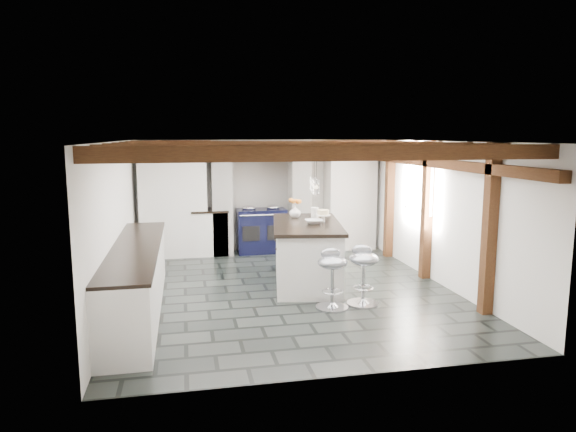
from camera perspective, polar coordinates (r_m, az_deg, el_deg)
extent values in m
plane|color=black|center=(8.12, -0.13, -8.15)|extent=(6.00, 6.00, 0.00)
plane|color=white|center=(10.79, -3.27, 2.35)|extent=(5.00, 0.00, 5.00)
plane|color=white|center=(7.77, -18.52, -0.68)|extent=(0.00, 6.00, 6.00)
plane|color=white|center=(8.70, 16.24, 0.41)|extent=(0.00, 6.00, 6.00)
plane|color=white|center=(7.76, -0.14, 8.31)|extent=(6.00, 6.00, 0.00)
cube|color=white|center=(10.44, -7.37, 0.95)|extent=(0.40, 0.60, 1.90)
cube|color=white|center=(10.67, 1.23, 1.20)|extent=(0.40, 0.60, 1.90)
cube|color=brown|center=(10.43, -3.07, 6.75)|extent=(2.10, 0.65, 0.18)
cube|color=white|center=(10.43, -3.08, 7.60)|extent=(2.00, 0.60, 0.31)
cube|color=black|center=(10.11, -2.81, 7.02)|extent=(1.00, 0.03, 0.22)
cube|color=silver|center=(10.10, -2.79, 7.02)|extent=(0.90, 0.01, 0.14)
cube|color=white|center=(10.41, -12.60, 1.07)|extent=(1.30, 0.58, 2.00)
cube|color=white|center=(10.95, 6.86, 1.60)|extent=(1.00, 0.58, 2.00)
cube|color=white|center=(7.31, -16.46, -6.88)|extent=(0.60, 3.80, 0.88)
cube|color=black|center=(7.20, -16.62, -3.35)|extent=(0.64, 3.80, 0.04)
cube|color=white|center=(10.50, -8.68, -1.84)|extent=(0.70, 0.60, 0.88)
cube|color=black|center=(10.43, -8.74, 0.64)|extent=(0.74, 0.64, 0.04)
cube|color=brown|center=(8.58, 15.99, 5.69)|extent=(0.15, 5.80, 0.14)
plane|color=white|center=(9.17, 14.50, 3.43)|extent=(0.00, 0.90, 0.90)
cube|color=brown|center=(5.24, 5.49, 6.98)|extent=(5.00, 0.16, 0.16)
cube|color=brown|center=(6.07, 3.10, 7.27)|extent=(5.00, 0.16, 0.16)
cube|color=brown|center=(6.92, 1.28, 7.48)|extent=(5.00, 0.16, 0.16)
cube|color=brown|center=(7.76, -0.14, 7.64)|extent=(5.00, 0.16, 0.16)
cube|color=brown|center=(8.62, -1.28, 7.77)|extent=(5.00, 0.16, 0.16)
cube|color=brown|center=(9.47, -2.22, 7.87)|extent=(5.00, 0.16, 0.16)
cube|color=brown|center=(10.33, -3.00, 7.95)|extent=(5.00, 0.16, 0.16)
cube|color=brown|center=(7.29, 21.49, -1.44)|extent=(0.15, 0.15, 2.30)
cube|color=brown|center=(8.84, 15.18, 0.59)|extent=(0.15, 0.15, 2.30)
cube|color=brown|center=(10.28, 11.20, 1.86)|extent=(0.15, 0.15, 2.30)
cylinder|color=black|center=(7.83, 3.18, 5.59)|extent=(0.01, 0.01, 0.56)
cylinder|color=white|center=(7.85, 3.16, 3.18)|extent=(0.09, 0.09, 0.22)
cylinder|color=black|center=(8.13, 2.99, 5.71)|extent=(0.01, 0.01, 0.56)
cylinder|color=white|center=(8.16, 2.97, 3.40)|extent=(0.09, 0.09, 0.22)
cylinder|color=black|center=(8.43, 2.81, 5.83)|extent=(0.01, 0.01, 0.56)
cylinder|color=white|center=(8.46, 2.79, 3.60)|extent=(0.09, 0.09, 0.22)
cube|color=black|center=(10.58, -2.99, -1.62)|extent=(1.00, 0.60, 0.90)
ellipsoid|color=silver|center=(10.47, -4.36, 0.92)|extent=(0.28, 0.28, 0.11)
ellipsoid|color=silver|center=(10.54, -1.66, 1.00)|extent=(0.28, 0.28, 0.11)
cylinder|color=silver|center=(10.21, -2.74, 0.10)|extent=(0.95, 0.03, 0.03)
cube|color=black|center=(10.26, -4.12, -1.97)|extent=(0.35, 0.02, 0.30)
cube|color=black|center=(10.33, -1.37, -1.87)|extent=(0.35, 0.02, 0.30)
cube|color=white|center=(8.33, 2.06, -4.33)|extent=(1.28, 2.07, 0.95)
cube|color=black|center=(8.23, 2.08, -0.93)|extent=(1.38, 2.17, 0.05)
imported|color=white|center=(8.73, 0.79, 0.51)|extent=(0.23, 0.23, 0.21)
ellipsoid|color=#C56A1B|center=(8.71, 0.79, 1.60)|extent=(0.22, 0.22, 0.13)
cylinder|color=white|center=(8.60, 2.99, 0.32)|extent=(0.13, 0.13, 0.19)
imported|color=white|center=(8.12, 2.90, -0.63)|extent=(0.32, 0.32, 0.07)
cylinder|color=white|center=(8.30, 3.92, -0.31)|extent=(0.05, 0.05, 0.11)
cylinder|color=white|center=(8.29, 3.92, 0.12)|extent=(0.24, 0.24, 0.02)
cylinder|color=#D0B98B|center=(8.28, 3.93, 0.43)|extent=(0.18, 0.18, 0.08)
cylinder|color=silver|center=(7.49, 8.31, -9.61)|extent=(0.46, 0.46, 0.03)
cone|color=silver|center=(7.47, 8.32, -9.27)|extent=(0.21, 0.21, 0.08)
cylinder|color=silver|center=(7.39, 8.37, -7.19)|extent=(0.05, 0.05, 0.57)
torus|color=silver|center=(7.42, 8.35, -7.89)|extent=(0.29, 0.29, 0.02)
ellipsoid|color=gray|center=(7.31, 8.43, -4.75)|extent=(0.53, 0.53, 0.19)
ellipsoid|color=gray|center=(7.38, 8.44, -3.78)|extent=(0.31, 0.21, 0.16)
cylinder|color=silver|center=(7.28, 4.91, -10.09)|extent=(0.45, 0.45, 0.03)
cone|color=silver|center=(7.27, 4.91, -9.74)|extent=(0.21, 0.21, 0.08)
cylinder|color=silver|center=(7.18, 4.94, -7.64)|extent=(0.05, 0.05, 0.57)
torus|color=silver|center=(7.21, 4.93, -8.34)|extent=(0.29, 0.29, 0.02)
ellipsoid|color=gray|center=(7.10, 4.98, -5.16)|extent=(0.44, 0.44, 0.19)
ellipsoid|color=gray|center=(7.17, 4.71, -4.17)|extent=(0.30, 0.13, 0.16)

